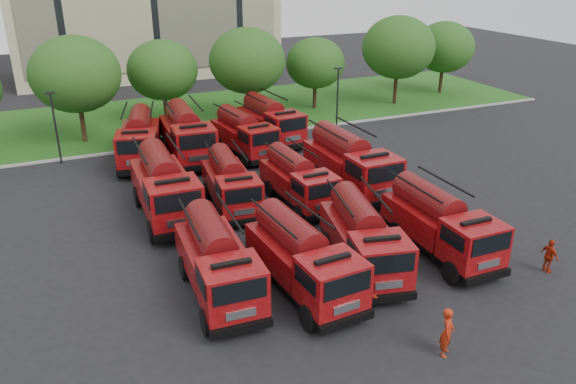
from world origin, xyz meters
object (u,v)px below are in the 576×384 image
at_px(fire_truck_3, 440,223).
at_px(fire_truck_6, 298,180).
at_px(fire_truck_11, 270,121).
at_px(fire_truck_4, 164,186).
at_px(firefighter_1, 365,319).
at_px(fire_truck_9, 187,134).
at_px(fire_truck_8, 139,139).
at_px(fire_truck_7, 350,163).
at_px(fire_truck_1, 303,258).
at_px(firefighter_5, 365,172).
at_px(fire_truck_10, 244,134).
at_px(firefighter_0, 444,354).
at_px(firefighter_3, 396,225).
at_px(fire_truck_2, 363,238).
at_px(firefighter_4, 165,234).
at_px(fire_truck_5, 231,183).
at_px(firefighter_2, 546,272).
at_px(fire_truck_0, 217,261).

bearing_deg(fire_truck_3, fire_truck_6, 115.32).
bearing_deg(fire_truck_3, fire_truck_11, 92.86).
bearing_deg(fire_truck_4, firefighter_1, -66.66).
bearing_deg(fire_truck_9, fire_truck_6, -65.63).
bearing_deg(fire_truck_8, fire_truck_7, -29.77).
xyz_separation_m(fire_truck_1, firefighter_5, (10.04, 11.40, -1.62)).
height_order(fire_truck_10, firefighter_0, fire_truck_10).
height_order(fire_truck_4, firefighter_3, fire_truck_4).
distance_m(fire_truck_1, fire_truck_4, 10.68).
bearing_deg(fire_truck_11, fire_truck_2, -104.69).
xyz_separation_m(fire_truck_9, fire_truck_10, (4.02, -0.74, -0.25)).
distance_m(fire_truck_6, firefighter_4, 8.28).
distance_m(fire_truck_4, fire_truck_5, 3.75).
relative_size(fire_truck_4, firefighter_3, 5.11).
height_order(fire_truck_4, firefighter_2, fire_truck_4).
bearing_deg(firefighter_4, fire_truck_5, -124.19).
xyz_separation_m(fire_truck_6, fire_truck_9, (-3.98, 10.30, 0.34)).
relative_size(fire_truck_9, firefighter_1, 4.42).
bearing_deg(fire_truck_6, fire_truck_7, 6.16).
bearing_deg(firefighter_3, fire_truck_9, -84.04).
distance_m(fire_truck_4, firefighter_0, 17.45).
bearing_deg(fire_truck_10, fire_truck_2, -98.45).
distance_m(fire_truck_3, fire_truck_7, 8.80).
relative_size(fire_truck_10, firefighter_2, 4.34).
xyz_separation_m(firefighter_0, firefighter_4, (-7.44, 13.76, 0.00)).
xyz_separation_m(fire_truck_5, firefighter_5, (10.11, 1.73, -1.52)).
bearing_deg(fire_truck_6, fire_truck_3, -67.34).
height_order(fire_truck_7, firefighter_3, fire_truck_7).
relative_size(fire_truck_9, firefighter_0, 4.16).
relative_size(fire_truck_6, fire_truck_8, 0.83).
xyz_separation_m(fire_truck_3, fire_truck_6, (-3.83, 8.24, -0.13)).
distance_m(fire_truck_0, fire_truck_3, 11.00).
bearing_deg(fire_truck_7, firefighter_2, -74.72).
height_order(fire_truck_7, firefighter_1, fire_truck_7).
relative_size(fire_truck_0, fire_truck_6, 1.09).
bearing_deg(firefighter_3, firefighter_0, 44.71).
bearing_deg(fire_truck_8, fire_truck_0, -76.32).
xyz_separation_m(fire_truck_11, firefighter_5, (3.36, -8.88, -1.69)).
relative_size(fire_truck_1, fire_truck_7, 0.91).
bearing_deg(fire_truck_5, fire_truck_8, 114.89).
xyz_separation_m(fire_truck_7, firefighter_3, (-0.05, -5.36, -1.82)).
bearing_deg(firefighter_0, fire_truck_1, 73.46).
distance_m(firefighter_1, firefighter_3, 9.05).
relative_size(fire_truck_4, firefighter_4, 4.57).
distance_m(firefighter_0, firefighter_3, 10.74).
relative_size(fire_truck_8, firefighter_3, 5.13).
distance_m(fire_truck_0, fire_truck_10, 18.41).
xyz_separation_m(fire_truck_2, firefighter_4, (-7.76, 7.16, -1.61)).
relative_size(firefighter_4, firefighter_5, 0.93).
relative_size(fire_truck_10, fire_truck_11, 0.95).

